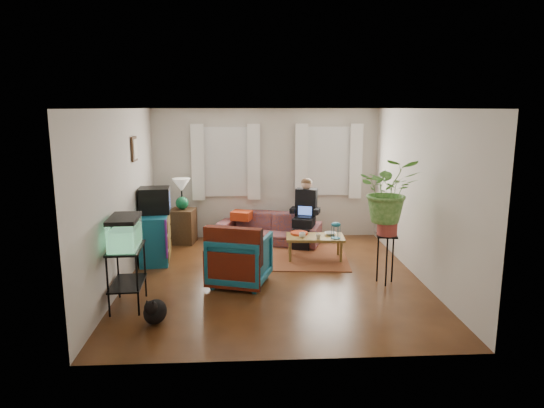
{
  "coord_description": "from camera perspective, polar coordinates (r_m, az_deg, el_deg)",
  "views": [
    {
      "loc": [
        -0.43,
        -7.17,
        2.61
      ],
      "look_at": [
        0.0,
        0.4,
        1.1
      ],
      "focal_mm": 32.0,
      "sensor_mm": 36.0,
      "label": 1
    }
  ],
  "objects": [
    {
      "name": "black_cat",
      "position": [
        6.25,
        -13.6,
        -11.95
      ],
      "size": [
        0.31,
        0.45,
        0.37
      ],
      "primitive_type": "ellipsoid",
      "rotation": [
        0.0,
        0.0,
        -0.08
      ],
      "color": "black",
      "rests_on": "floor"
    },
    {
      "name": "floor",
      "position": [
        7.65,
        0.17,
        -8.7
      ],
      "size": [
        4.5,
        5.0,
        0.01
      ],
      "primitive_type": "cube",
      "color": "#4F2B14",
      "rests_on": "ground"
    },
    {
      "name": "wall_back",
      "position": [
        9.77,
        -0.7,
        3.56
      ],
      "size": [
        4.5,
        0.01,
        2.6
      ],
      "primitive_type": "cube",
      "color": "silver",
      "rests_on": "floor"
    },
    {
      "name": "dresser",
      "position": [
        8.6,
        -13.61,
        -3.85
      ],
      "size": [
        0.55,
        0.96,
        0.83
      ],
      "primitive_type": "cube",
      "rotation": [
        0.0,
        0.0,
        0.1
      ],
      "color": "#105562",
      "rests_on": "floor"
    },
    {
      "name": "sofa",
      "position": [
        9.5,
        -0.31,
        -2.28
      ],
      "size": [
        2.12,
        1.35,
        0.77
      ],
      "primitive_type": "imported",
      "rotation": [
        0.0,
        0.0,
        -0.32
      ],
      "color": "brown",
      "rests_on": "floor"
    },
    {
      "name": "ceiling",
      "position": [
        7.19,
        0.18,
        11.18
      ],
      "size": [
        4.5,
        5.0,
        0.01
      ],
      "primitive_type": "cube",
      "color": "white",
      "rests_on": "wall_back"
    },
    {
      "name": "crt_tv",
      "position": [
        8.55,
        -13.64,
        0.43
      ],
      "size": [
        0.55,
        0.51,
        0.44
      ],
      "primitive_type": "cube",
      "rotation": [
        0.0,
        0.0,
        0.1
      ],
      "color": "black",
      "rests_on": "dresser"
    },
    {
      "name": "plant_stand",
      "position": [
        7.51,
        13.22,
        -6.34
      ],
      "size": [
        0.37,
        0.37,
        0.76
      ],
      "primitive_type": "cube",
      "rotation": [
        0.0,
        0.0,
        -0.18
      ],
      "color": "black",
      "rests_on": "floor"
    },
    {
      "name": "picture_frame",
      "position": [
        8.25,
        -15.84,
        6.24
      ],
      "size": [
        0.04,
        0.32,
        0.4
      ],
      "primitive_type": "cube",
      "color": "#3D2616",
      "rests_on": "wall_left"
    },
    {
      "name": "birdcage",
      "position": [
        8.35,
        7.52,
        -3.07
      ],
      "size": [
        0.17,
        0.17,
        0.29
      ],
      "primitive_type": null,
      "rotation": [
        0.0,
        0.0,
        -0.08
      ],
      "color": "#115B6B",
      "rests_on": "coffee_table"
    },
    {
      "name": "curtains_right",
      "position": [
        9.78,
        6.69,
        4.96
      ],
      "size": [
        1.36,
        0.06,
        1.5
      ],
      "primitive_type": "cube",
      "color": "white",
      "rests_on": "wall_back"
    },
    {
      "name": "window_right",
      "position": [
        9.86,
        6.61,
        5.01
      ],
      "size": [
        1.08,
        0.04,
        1.38
      ],
      "primitive_type": "cube",
      "color": "white",
      "rests_on": "wall_back"
    },
    {
      "name": "wall_front",
      "position": [
        4.87,
        1.94,
        -4.36
      ],
      "size": [
        4.5,
        0.01,
        2.6
      ],
      "primitive_type": "cube",
      "color": "silver",
      "rests_on": "floor"
    },
    {
      "name": "curtains_left",
      "position": [
        9.64,
        -5.45,
        4.9
      ],
      "size": [
        1.36,
        0.06,
        1.5
      ],
      "primitive_type": "cube",
      "color": "white",
      "rests_on": "wall_back"
    },
    {
      "name": "table_lamp",
      "position": [
        9.51,
        -10.57,
        1.08
      ],
      "size": [
        0.39,
        0.39,
        0.61
      ],
      "primitive_type": null,
      "rotation": [
        0.0,
        0.0,
        -0.15
      ],
      "color": "white",
      "rests_on": "side_table"
    },
    {
      "name": "snack_tray",
      "position": [
        8.6,
        3.21,
        -3.44
      ],
      "size": [
        0.33,
        0.33,
        0.04
      ],
      "primitive_type": "cylinder",
      "rotation": [
        0.0,
        0.0,
        -0.08
      ],
      "color": "#B21414",
      "rests_on": "coffee_table"
    },
    {
      "name": "armchair",
      "position": [
        7.3,
        -3.79,
        -6.21
      ],
      "size": [
        1.01,
        0.98,
        0.84
      ],
      "primitive_type": "imported",
      "rotation": [
        0.0,
        0.0,
        2.84
      ],
      "color": "#105660",
      "rests_on": "floor"
    },
    {
      "name": "cup_a",
      "position": [
        8.37,
        3.58,
        -3.66
      ],
      "size": [
        0.12,
        0.12,
        0.09
      ],
      "primitive_type": "imported",
      "rotation": [
        0.0,
        0.0,
        -0.08
      ],
      "color": "white",
      "rests_on": "coffee_table"
    },
    {
      "name": "window_left",
      "position": [
        9.72,
        -5.43,
        4.95
      ],
      "size": [
        1.08,
        0.04,
        1.38
      ],
      "primitive_type": "cube",
      "color": "white",
      "rests_on": "wall_back"
    },
    {
      "name": "side_table",
      "position": [
        9.64,
        -10.44,
        -2.57
      ],
      "size": [
        0.52,
        0.52,
        0.67
      ],
      "primitive_type": "cube",
      "rotation": [
        0.0,
        0.0,
        -0.15
      ],
      "color": "#392715",
      "rests_on": "floor"
    },
    {
      "name": "seated_person",
      "position": [
        9.3,
        3.92,
        -1.33
      ],
      "size": [
        0.66,
        0.73,
        1.18
      ],
      "primitive_type": null,
      "rotation": [
        0.0,
        0.0,
        -0.32
      ],
      "color": "black",
      "rests_on": "sofa"
    },
    {
      "name": "coffee_table",
      "position": [
        8.54,
        5.06,
        -5.13
      ],
      "size": [
        1.03,
        0.62,
        0.41
      ],
      "primitive_type": "cube",
      "rotation": [
        0.0,
        0.0,
        -0.08
      ],
      "color": "olive",
      "rests_on": "floor"
    },
    {
      "name": "bowl",
      "position": [
        8.59,
        6.86,
        -3.48
      ],
      "size": [
        0.21,
        0.21,
        0.05
      ],
      "primitive_type": "imported",
      "rotation": [
        0.0,
        0.0,
        -0.08
      ],
      "color": "white",
      "rests_on": "coffee_table"
    },
    {
      "name": "aquarium_stand",
      "position": [
        6.77,
        -16.65,
        -8.25
      ],
      "size": [
        0.44,
        0.75,
        0.81
      ],
      "primitive_type": "cube",
      "rotation": [
        0.0,
        0.0,
        0.05
      ],
      "color": "black",
      "rests_on": "floor"
    },
    {
      "name": "wall_left",
      "position": [
        7.52,
        -17.21,
        0.71
      ],
      "size": [
        0.01,
        5.0,
        2.6
      ],
      "primitive_type": "cube",
      "color": "silver",
      "rests_on": "floor"
    },
    {
      "name": "potted_plant",
      "position": [
        7.3,
        13.54,
        0.42
      ],
      "size": [
        0.98,
        0.89,
        0.96
      ],
      "primitive_type": "imported",
      "rotation": [
        0.0,
        0.0,
        -0.18
      ],
      "color": "#599947",
      "rests_on": "plant_stand"
    },
    {
      "name": "wall_right",
      "position": [
        7.77,
        16.98,
        1.05
      ],
      "size": [
        0.01,
        5.0,
        2.6
      ],
      "primitive_type": "cube",
      "color": "silver",
      "rests_on": "floor"
    },
    {
      "name": "aquarium",
      "position": [
        6.59,
        -16.96,
        -3.14
      ],
      "size": [
        0.4,
        0.68,
        0.43
      ],
      "primitive_type": "cube",
      "rotation": [
        0.0,
        0.0,
        0.05
      ],
      "color": "#7FD899",
      "rests_on": "aquarium_stand"
    },
    {
      "name": "serape_throw",
      "position": [
        6.96,
        -4.63,
        -5.6
      ],
      "size": [
        0.87,
        0.44,
        0.7
      ],
      "primitive_type": "cube",
      "rotation": [
        0.0,
        0.0,
        -0.3
      ],
      "color": "#9E0A0A",
      "rests_on": "armchair"
    },
    {
      "name": "area_rug",
      "position": [
        8.68,
        2.13,
        -6.2
      ],
      "size": [
        2.13,
        1.77,
        0.01
      ],
      "primitive_type": "cube",
      "rotation": [
        0.0,
        0.0,
        -0.09
      ],
      "color": "maroon",
      "rests_on": "floor"
    },
    {
      "name": "cup_b",
      "position": [
        8.32,
        5.48,
        -3.81
      ],
      "size": [
        0.1,
        0.1,
        0.09
      ],
      "primitive_type": "imported",
      "rotation": [
        0.0,
        0.0,
        -0.08
      ],
      "color": "beige",
      "rests_on": "coffee_table"
    }
  ]
}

